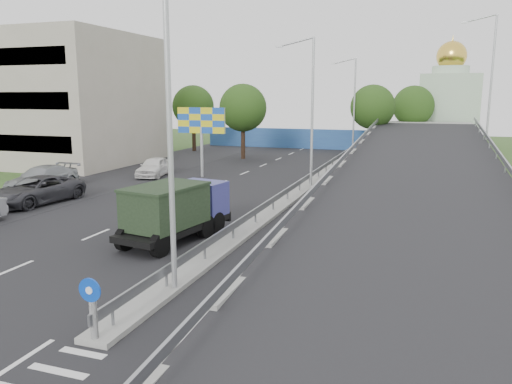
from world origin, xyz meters
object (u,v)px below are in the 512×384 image
at_px(lamp_post_near, 164,115).
at_px(dump_truck, 176,209).
at_px(lamp_post_far, 353,101).
at_px(parked_car_d, 42,179).
at_px(billboard, 201,124).
at_px(lamp_post_mid, 310,105).
at_px(parked_car_c, 37,190).
at_px(sign_bollard, 92,308).
at_px(church, 448,105).
at_px(parked_car_e, 154,167).

height_order(lamp_post_near, dump_truck, lamp_post_near).
distance_m(lamp_post_far, parked_car_d, 32.14).
bearing_deg(billboard, lamp_post_mid, -12.38).
bearing_deg(parked_car_c, dump_truck, -13.48).
bearing_deg(parked_car_d, sign_bollard, -44.03).
height_order(lamp_post_far, dump_truck, lamp_post_far).
xyz_separation_m(church, parked_car_e, (-22.79, -32.96, -4.53)).
height_order(parked_car_d, parked_car_e, parked_car_d).
height_order(lamp_post_near, billboard, lamp_post_near).
xyz_separation_m(lamp_post_near, billboard, (-9.11, 22.00, -1.62)).
height_order(lamp_post_far, parked_car_d, lamp_post_far).
bearing_deg(parked_car_e, billboard, 4.23).
height_order(lamp_post_mid, parked_car_e, lamp_post_mid).
distance_m(lamp_post_near, dump_truck, 7.53).
height_order(dump_truck, parked_car_d, dump_truck).
bearing_deg(sign_bollard, church, 80.19).
distance_m(church, parked_car_d, 49.09).
bearing_deg(lamp_post_mid, billboard, 167.62).
relative_size(lamp_post_near, parked_car_c, 1.72).
height_order(sign_bollard, billboard, billboard).
relative_size(dump_truck, parked_car_d, 1.09).
distance_m(lamp_post_near, church, 54.90).
xyz_separation_m(sign_bollard, parked_car_d, (-16.93, 17.03, -0.20)).
distance_m(sign_bollard, parked_car_e, 27.96).
bearing_deg(parked_car_d, parked_car_e, 63.32).
distance_m(lamp_post_mid, billboard, 9.47).
relative_size(sign_bollard, church, 0.12).
relative_size(billboard, parked_car_d, 0.96).
relative_size(lamp_post_far, billboard, 1.83).
xyz_separation_m(lamp_post_mid, lamp_post_far, (0.00, 20.00, 0.00)).
height_order(parked_car_c, parked_car_e, parked_car_c).
bearing_deg(parked_car_e, parked_car_d, -127.81).
distance_m(dump_truck, parked_car_d, 16.31).
xyz_separation_m(lamp_post_far, parked_car_d, (-17.03, -26.80, -4.98)).
bearing_deg(dump_truck, parked_car_d, 161.81).
relative_size(lamp_post_mid, parked_car_d, 1.76).
bearing_deg(church, lamp_post_mid, -106.22).
xyz_separation_m(billboard, parked_car_c, (-5.16, -12.31, -3.37)).
bearing_deg(lamp_post_near, parked_car_c, 145.82).
xyz_separation_m(church, billboard, (-19.00, -32.00, -1.12)).
distance_m(church, dump_truck, 50.20).
bearing_deg(parked_car_e, church, 45.36).
bearing_deg(lamp_post_mid, parked_car_e, 175.39).
relative_size(parked_car_d, parked_car_e, 1.25).
relative_size(church, parked_car_d, 2.42).
relative_size(lamp_post_mid, dump_truck, 1.62).
bearing_deg(dump_truck, lamp_post_far, 95.45).
xyz_separation_m(parked_car_c, parked_car_e, (1.37, 11.35, -0.04)).
xyz_separation_m(lamp_post_near, dump_truck, (-2.65, 5.54, -4.36)).
bearing_deg(lamp_post_near, church, 79.62).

